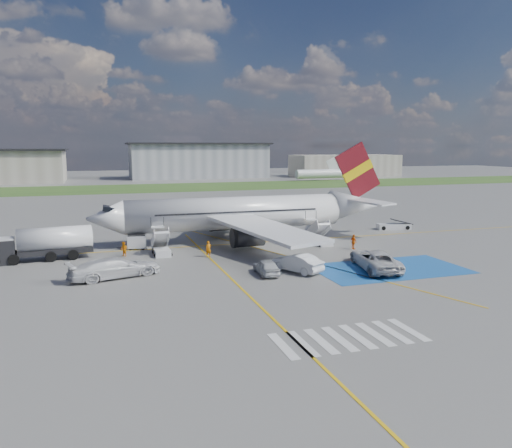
# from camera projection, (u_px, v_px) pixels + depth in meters

# --- Properties ---
(ground) EXTENTS (400.00, 400.00, 0.00)m
(ground) POSITION_uv_depth(u_px,v_px,m) (274.00, 267.00, 47.37)
(ground) COLOR #60605E
(ground) RESTS_ON ground
(grass_strip) EXTENTS (400.00, 30.00, 0.01)m
(grass_strip) POSITION_uv_depth(u_px,v_px,m) (156.00, 188.00, 136.69)
(grass_strip) COLOR #2D4C1E
(grass_strip) RESTS_ON ground
(taxiway_line_main) EXTENTS (120.00, 0.20, 0.01)m
(taxiway_line_main) POSITION_uv_depth(u_px,v_px,m) (239.00, 244.00, 58.65)
(taxiway_line_main) COLOR gold
(taxiway_line_main) RESTS_ON ground
(taxiway_line_cross) EXTENTS (0.20, 60.00, 0.01)m
(taxiway_line_cross) POSITION_uv_depth(u_px,v_px,m) (257.00, 303.00, 36.45)
(taxiway_line_cross) COLOR gold
(taxiway_line_cross) RESTS_ON ground
(taxiway_line_diag) EXTENTS (20.71, 56.45, 0.01)m
(taxiway_line_diag) POSITION_uv_depth(u_px,v_px,m) (239.00, 244.00, 58.65)
(taxiway_line_diag) COLOR gold
(taxiway_line_diag) RESTS_ON ground
(staging_box) EXTENTS (14.00, 8.00, 0.01)m
(staging_box) POSITION_uv_depth(u_px,v_px,m) (389.00, 269.00, 46.64)
(staging_box) COLOR #19519A
(staging_box) RESTS_ON ground
(crosswalk) EXTENTS (9.00, 4.00, 0.01)m
(crosswalk) POSITION_uv_depth(u_px,v_px,m) (348.00, 338.00, 29.90)
(crosswalk) COLOR silver
(crosswalk) RESTS_ON ground
(terminal_centre) EXTENTS (48.00, 18.00, 12.00)m
(terminal_centre) POSITION_uv_depth(u_px,v_px,m) (199.00, 161.00, 179.43)
(terminal_centre) COLOR gray
(terminal_centre) RESTS_ON ground
(terminal_east) EXTENTS (40.00, 16.00, 8.00)m
(terminal_east) POSITION_uv_depth(u_px,v_px,m) (345.00, 165.00, 189.84)
(terminal_east) COLOR gray
(terminal_east) RESTS_ON ground
(airliner) EXTENTS (36.81, 32.95, 11.92)m
(airliner) POSITION_uv_depth(u_px,v_px,m) (247.00, 212.00, 60.46)
(airliner) COLOR silver
(airliner) RESTS_ON ground
(airstairs_fwd) EXTENTS (1.90, 5.20, 3.60)m
(airstairs_fwd) POSITION_uv_depth(u_px,v_px,m) (162.00, 249.00, 52.57)
(airstairs_fwd) COLOR silver
(airstairs_fwd) RESTS_ON ground
(airstairs_aft) EXTENTS (1.90, 5.20, 3.60)m
(airstairs_aft) POSITION_uv_depth(u_px,v_px,m) (321.00, 239.00, 58.19)
(airstairs_aft) COLOR silver
(airstairs_aft) RESTS_ON ground
(fuel_tanker) EXTENTS (9.87, 3.82, 3.29)m
(fuel_tanker) POSITION_uv_depth(u_px,v_px,m) (42.00, 247.00, 50.03)
(fuel_tanker) COLOR black
(fuel_tanker) RESTS_ON ground
(gpu_cart) EXTENTS (2.11, 1.51, 1.64)m
(gpu_cart) POSITION_uv_depth(u_px,v_px,m) (137.00, 243.00, 55.45)
(gpu_cart) COLOR silver
(gpu_cart) RESTS_ON ground
(belt_loader) EXTENTS (5.04, 2.60, 1.46)m
(belt_loader) POSITION_uv_depth(u_px,v_px,m) (394.00, 227.00, 68.82)
(belt_loader) COLOR silver
(belt_loader) RESTS_ON ground
(car_silver_a) EXTENTS (1.75, 4.07, 1.37)m
(car_silver_a) POSITION_uv_depth(u_px,v_px,m) (266.00, 267.00, 44.54)
(car_silver_a) COLOR #B8BCC0
(car_silver_a) RESTS_ON ground
(car_silver_b) EXTENTS (4.02, 5.31, 1.68)m
(car_silver_b) POSITION_uv_depth(u_px,v_px,m) (297.00, 263.00, 45.45)
(car_silver_b) COLOR silver
(car_silver_b) RESTS_ON ground
(van_white_a) EXTENTS (4.22, 6.83, 2.38)m
(van_white_a) POSITION_uv_depth(u_px,v_px,m) (375.00, 256.00, 46.63)
(van_white_a) COLOR silver
(van_white_a) RESTS_ON ground
(van_white_b) EXTENTS (6.42, 3.98, 2.35)m
(van_white_b) POSITION_uv_depth(u_px,v_px,m) (115.00, 264.00, 43.39)
(van_white_b) COLOR silver
(van_white_b) RESTS_ON ground
(crew_fwd) EXTENTS (0.67, 0.50, 1.69)m
(crew_fwd) POSITION_uv_depth(u_px,v_px,m) (209.00, 249.00, 51.49)
(crew_fwd) COLOR orange
(crew_fwd) RESTS_ON ground
(crew_nose) EXTENTS (0.93, 0.97, 1.57)m
(crew_nose) POSITION_uv_depth(u_px,v_px,m) (124.00, 249.00, 51.67)
(crew_nose) COLOR orange
(crew_nose) RESTS_ON ground
(crew_aft) EXTENTS (0.58, 1.03, 1.66)m
(crew_aft) POSITION_uv_depth(u_px,v_px,m) (354.00, 242.00, 55.40)
(crew_aft) COLOR orange
(crew_aft) RESTS_ON ground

